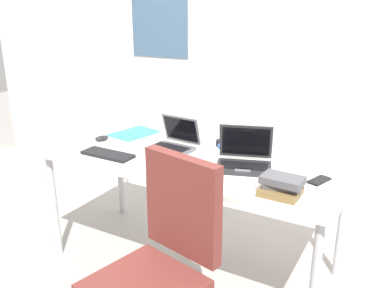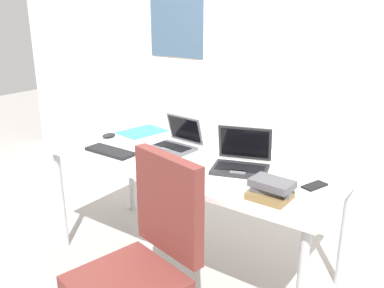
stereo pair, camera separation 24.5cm
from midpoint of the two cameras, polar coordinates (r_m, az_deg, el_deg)
ground_plane at (r=2.82m, az=2.59°, el=-16.09°), size 12.00×12.00×0.00m
wall_back at (r=3.32m, az=13.52°, el=12.85°), size 6.00×0.13×2.60m
desk at (r=2.49m, az=2.81°, el=-3.03°), size 1.80×0.80×0.74m
desk_lamp at (r=3.10m, az=-6.93°, el=6.05°), size 0.12×0.18×0.40m
laptop_front_left at (r=2.60m, az=0.53°, el=0.22°), size 0.29×0.26×0.20m
laptop_back_left at (r=2.31m, az=9.84°, el=-2.37°), size 0.37×0.34×0.22m
external_keyboard at (r=2.56m, az=-8.52°, el=-1.06°), size 0.33×0.12×0.02m
computer_mouse at (r=2.85m, az=-8.96°, el=1.13°), size 0.08×0.11×0.03m
cell_phone at (r=2.20m, az=19.62°, el=-5.47°), size 0.11×0.15×0.01m
headphones at (r=2.62m, az=8.51°, el=-0.43°), size 0.21×0.18×0.04m
book_stack at (r=1.99m, az=14.33°, el=-6.16°), size 0.20×0.17×0.09m
paper_folder_far_corner at (r=2.96m, az=-4.53°, el=1.67°), size 0.29×0.35×0.01m
office_chair at (r=2.00m, az=-3.40°, el=-18.39°), size 0.53×0.58×0.97m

